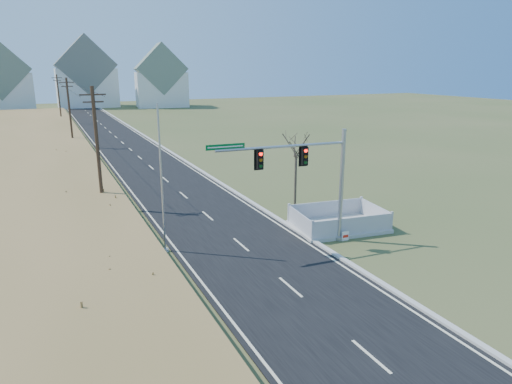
# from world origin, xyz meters

# --- Properties ---
(ground) EXTENTS (260.00, 260.00, 0.00)m
(ground) POSITION_xyz_m (0.00, 0.00, 0.00)
(ground) COLOR #414E26
(ground) RESTS_ON ground
(road) EXTENTS (8.00, 180.00, 0.06)m
(road) POSITION_xyz_m (0.00, 50.00, 0.03)
(road) COLOR black
(road) RESTS_ON ground
(curb) EXTENTS (0.30, 180.00, 0.18)m
(curb) POSITION_xyz_m (4.15, 50.00, 0.09)
(curb) COLOR #B2AFA8
(curb) RESTS_ON ground
(utility_pole_near) EXTENTS (1.80, 0.26, 9.00)m
(utility_pole_near) POSITION_xyz_m (-6.50, 15.00, 4.68)
(utility_pole_near) COLOR #422D1E
(utility_pole_near) RESTS_ON ground
(utility_pole_mid) EXTENTS (1.80, 0.26, 9.00)m
(utility_pole_mid) POSITION_xyz_m (-6.50, 45.00, 4.68)
(utility_pole_mid) COLOR #422D1E
(utility_pole_mid) RESTS_ON ground
(utility_pole_far) EXTENTS (1.80, 0.26, 9.00)m
(utility_pole_far) POSITION_xyz_m (-6.50, 75.00, 4.68)
(utility_pole_far) COLOR #422D1E
(utility_pole_far) RESTS_ON ground
(condo_n) EXTENTS (15.27, 10.20, 18.54)m
(condo_n) POSITION_xyz_m (2.00, 112.00, 7.61)
(condo_n) COLOR silver
(condo_n) RESTS_ON ground
(condo_ne) EXTENTS (14.12, 10.51, 16.52)m
(condo_ne) POSITION_xyz_m (20.00, 104.00, 6.84)
(condo_ne) COLOR silver
(condo_ne) RESTS_ON ground
(traffic_signal_mast) EXTENTS (8.55, 0.86, 6.81)m
(traffic_signal_mast) POSITION_xyz_m (3.99, 2.45, 4.22)
(traffic_signal_mast) COLOR #9EA0A5
(traffic_signal_mast) RESTS_ON ground
(fence_enclosure) EXTENTS (6.25, 4.64, 1.33)m
(fence_enclosure) POSITION_xyz_m (7.00, 4.07, 0.27)
(fence_enclosure) COLOR #B7B5AD
(fence_enclosure) RESTS_ON ground
(open_sign) EXTENTS (0.47, 0.08, 0.58)m
(open_sign) POSITION_xyz_m (6.07, 2.00, 0.31)
(open_sign) COLOR white
(open_sign) RESTS_ON ground
(flagpole) EXTENTS (0.38, 0.38, 8.43)m
(flagpole) POSITION_xyz_m (-4.30, 5.03, 3.36)
(flagpole) COLOR #B7B5AD
(flagpole) RESTS_ON ground
(bare_tree) EXTENTS (2.25, 2.25, 5.97)m
(bare_tree) POSITION_xyz_m (7.00, 9.78, 4.81)
(bare_tree) COLOR #4C3F33
(bare_tree) RESTS_ON ground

